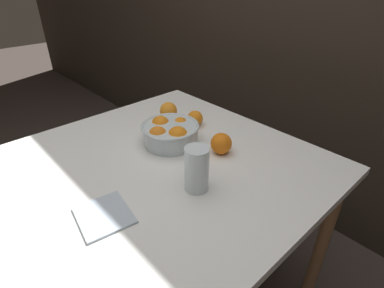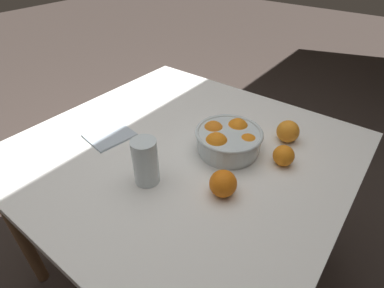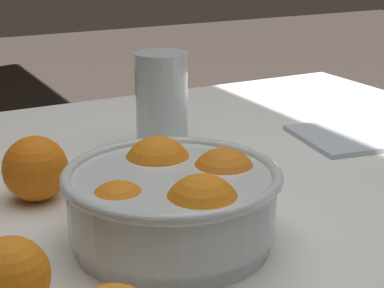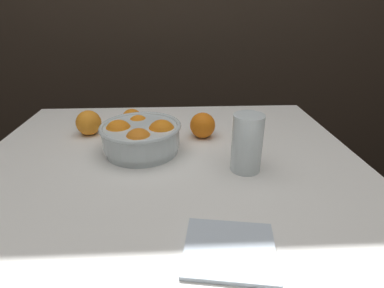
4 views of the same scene
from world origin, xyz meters
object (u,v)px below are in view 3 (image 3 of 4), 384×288
Objects in this scene: juice_glass at (162,106)px; orange_loose_front at (35,169)px; fruit_bowl at (174,200)px; orange_loose_near_bowl at (10,276)px.

orange_loose_front is at bearing 113.42° from juice_glass.
juice_glass is 1.85× the size of orange_loose_front.
fruit_bowl is 0.19m from orange_loose_near_bowl.
orange_loose_front is (0.18, 0.10, -0.01)m from fruit_bowl.
fruit_bowl is 0.21m from orange_loose_front.
orange_loose_near_bowl is 0.86× the size of orange_loose_front.
juice_glass is at bearing -66.58° from orange_loose_front.
orange_loose_near_bowl is (-0.33, 0.30, -0.04)m from juice_glass.
orange_loose_near_bowl is at bearing 137.60° from juice_glass.
juice_glass is 0.24m from orange_loose_front.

